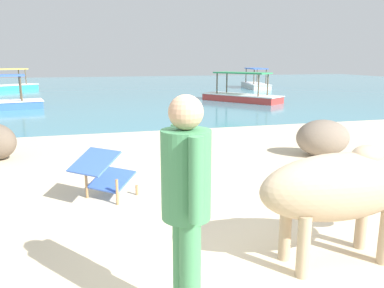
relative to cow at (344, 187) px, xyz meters
The scene contains 9 objects.
sand_beach 1.10m from the cow, behind, with size 18.00×14.00×0.04m, color beige.
water_surface 21.98m from the cow, 92.13° to the left, with size 60.00×36.00×0.03m, color teal.
cow is the anchor object (origin of this frame).
deck_chair_near 2.98m from the cow, 132.79° to the left, with size 0.91×0.92×0.68m.
person_standing 1.68m from the cow, 162.12° to the right, with size 0.32×0.51×1.62m.
shore_rock_medium 4.12m from the cow, 58.30° to the left, with size 1.00×0.71×0.70m, color gray.
boat_white 22.21m from the cow, 67.35° to the left, with size 1.78×3.82×1.29m.
boat_teal 23.90m from the cow, 106.56° to the left, with size 3.60×3.18×1.29m.
boat_red 13.93m from the cow, 71.06° to the left, with size 3.02×3.68×1.29m.
Camera 1 is at (-1.35, -2.73, 1.87)m, focal length 35.86 mm.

